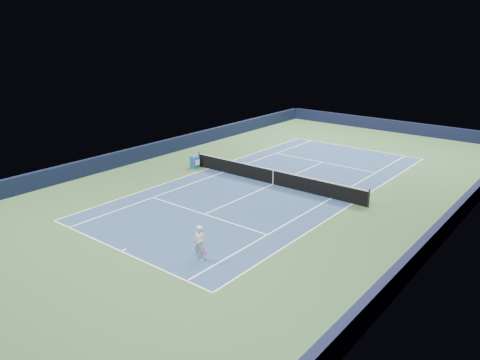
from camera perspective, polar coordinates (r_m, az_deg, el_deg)
The scene contains 19 objects.
ground at distance 29.74m, azimuth 4.04°, elevation -0.52°, with size 40.00×40.00×0.00m, color #30532D.
wall_far at distance 46.79m, azimuth 18.11°, elevation 6.28°, with size 22.00×0.35×1.10m, color black.
wall_right at distance 25.45m, azimuth 24.57°, elevation -4.21°, with size 0.35×40.00×1.10m, color black.
wall_left at distance 36.54m, azimuth -10.05°, elevation 3.72°, with size 0.35×40.00×1.10m, color black.
court_surface at distance 29.74m, azimuth 4.04°, elevation -0.51°, with size 10.97×23.77×0.01m, color navy.
baseline_far at distance 39.73m, azimuth 13.88°, elevation 3.83°, with size 10.97×0.08×0.00m, color white.
baseline_near at distance 21.75m, azimuth -14.31°, elevation -8.40°, with size 10.97×0.08×0.00m, color white.
sideline_doubles_right at distance 27.21m, azimuth 13.58°, elevation -2.81°, with size 0.08×23.77×0.00m, color white.
sideline_doubles_left at distance 33.00m, azimuth -3.81°, elevation 1.41°, with size 0.08×23.77×0.00m, color white.
sideline_singles_right at distance 27.76m, azimuth 11.04°, elevation -2.20°, with size 0.08×23.77×0.00m, color white.
sideline_singles_left at distance 32.13m, azimuth -2.00°, elevation 0.97°, with size 0.08×23.77×0.00m, color white.
service_line_far at distance 34.97m, azimuth 10.03°, elevation 2.15°, with size 8.23×0.08×0.00m, color white.
service_line_near at distance 25.05m, azimuth -4.36°, elevation -4.19°, with size 8.23×0.08×0.00m, color white.
center_service_line at distance 29.74m, azimuth 4.04°, elevation -0.50°, with size 0.08×12.80×0.00m, color white.
center_mark_far at distance 39.60m, azimuth 13.79°, elevation 3.79°, with size 0.08×0.30×0.00m, color white.
center_mark_near at distance 21.83m, azimuth -14.00°, elevation -8.27°, with size 0.08×0.30×0.00m, color white.
tennis_net at distance 29.58m, azimuth 4.06°, elevation 0.41°, with size 12.90×0.10×1.07m.
sponsor_cube at distance 33.15m, azimuth -5.55°, elevation 2.19°, with size 0.61×0.55×0.84m.
tennis_player at distance 20.15m, azimuth -4.95°, elevation -7.67°, with size 0.76×1.26×1.97m.
Camera 1 is at (15.88, -23.26, 9.57)m, focal length 35.00 mm.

